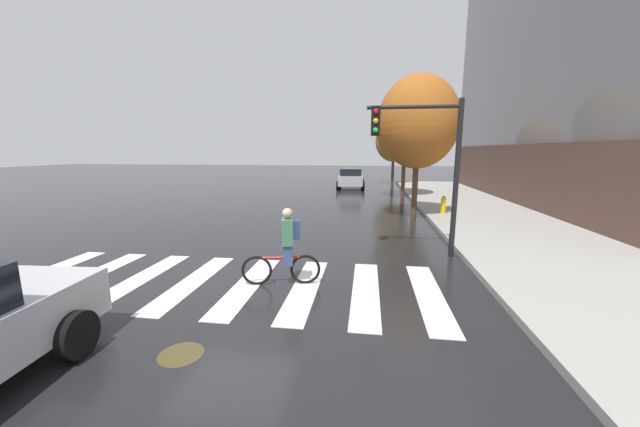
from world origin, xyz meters
TOP-DOWN VIEW (x-y plane):
  - ground_plane at (0.00, 0.00)m, footprint 120.00×120.00m
  - crosswalk_stripes at (-0.23, 0.00)m, footprint 9.47×3.40m
  - manhole_cover at (0.35, -2.62)m, footprint 0.64×0.64m
  - sedan_mid at (1.64, 19.93)m, footprint 2.19×4.47m
  - cyclist at (1.25, 0.16)m, footprint 1.69×0.44m
  - traffic_light_near at (4.44, 2.74)m, footprint 2.47×0.28m
  - fire_hydrant at (6.26, 8.68)m, footprint 0.33×0.22m
  - street_tree_near at (4.97, 8.46)m, footprint 3.37×3.37m
  - street_tree_mid at (5.12, 15.03)m, footprint 3.57×3.57m
  - street_tree_far at (5.06, 23.46)m, footprint 3.07×3.07m

SIDE VIEW (x-z plane):
  - ground_plane at x=0.00m, z-range 0.00..0.00m
  - manhole_cover at x=0.35m, z-range 0.00..0.01m
  - crosswalk_stripes at x=-0.23m, z-range 0.00..0.01m
  - fire_hydrant at x=6.26m, z-range 0.14..0.92m
  - sedan_mid at x=1.64m, z-range 0.02..1.55m
  - cyclist at x=1.25m, z-range 0.00..1.69m
  - traffic_light_near at x=4.44m, z-range 0.76..4.96m
  - street_tree_far at x=5.06m, z-range 0.95..6.41m
  - street_tree_near at x=4.97m, z-range 1.05..7.04m
  - street_tree_mid at x=5.12m, z-range 1.11..7.47m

